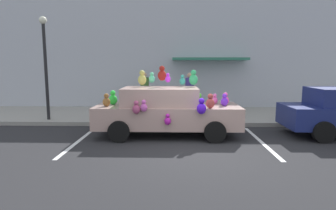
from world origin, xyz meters
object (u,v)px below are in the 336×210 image
teddy_bear_on_sidewalk (222,110)px  street_lamp_post (45,57)px  plush_covered_car (166,110)px  pedestrian_walking_past (190,96)px  pedestrian_near_shopfront (145,93)px

teddy_bear_on_sidewalk → street_lamp_post: (-6.80, -0.39, 2.05)m
teddy_bear_on_sidewalk → street_lamp_post: bearing=-176.7°
plush_covered_car → street_lamp_post: bearing=159.0°
street_lamp_post → pedestrian_walking_past: (5.54, 1.11, -1.56)m
street_lamp_post → teddy_bear_on_sidewalk: bearing=3.3°
plush_covered_car → teddy_bear_on_sidewalk: (2.16, 2.17, -0.33)m
street_lamp_post → pedestrian_near_shopfront: street_lamp_post is taller
teddy_bear_on_sidewalk → pedestrian_walking_past: (-1.26, 0.73, 0.49)m
street_lamp_post → pedestrian_walking_past: bearing=11.4°
street_lamp_post → pedestrian_near_shopfront: bearing=32.8°
pedestrian_walking_past → teddy_bear_on_sidewalk: bearing=-29.9°
teddy_bear_on_sidewalk → street_lamp_post: size_ratio=0.19×
street_lamp_post → pedestrian_walking_past: size_ratio=2.18×
pedestrian_near_shopfront → pedestrian_walking_past: 2.33m
plush_covered_car → pedestrian_walking_past: (0.90, 2.90, 0.17)m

